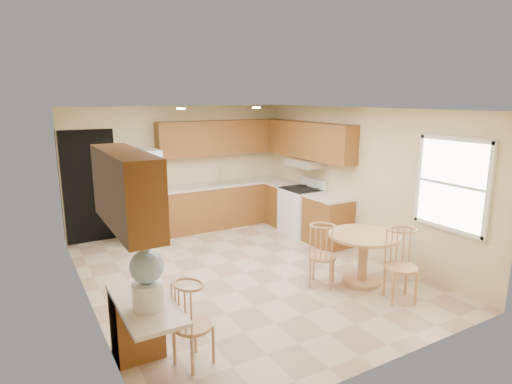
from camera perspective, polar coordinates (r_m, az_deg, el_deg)
floor at (r=6.75m, az=-1.50°, el=-10.71°), size 5.50×5.50×0.00m
ceiling at (r=6.21m, az=-1.63°, el=11.00°), size 4.50×5.50×0.02m
wall_back at (r=8.84m, az=-10.11°, el=3.12°), size 4.50×0.02×2.50m
wall_front at (r=4.25m, az=16.57°, el=-7.46°), size 4.50×0.02×2.50m
wall_left at (r=5.68m, az=-21.95°, el=-2.81°), size 0.02×5.50×2.50m
wall_right at (r=7.67m, az=13.38°, el=1.56°), size 0.02×5.50×2.50m
doorway at (r=8.44m, az=-21.24°, el=0.63°), size 0.90×0.02×2.10m
base_cab_back at (r=9.07m, az=-4.06°, el=-1.74°), size 2.75×0.60×0.87m
counter_back at (r=8.96m, az=-4.10°, el=1.08°), size 2.75×0.63×0.04m
base_cab_right_a at (r=9.08m, az=3.71°, el=-1.71°), size 0.60×0.59×0.87m
counter_right_a at (r=8.98m, az=3.75°, el=1.10°), size 0.63×0.59×0.04m
base_cab_right_b at (r=7.96m, az=9.53°, el=-3.92°), size 0.60×0.80×0.87m
counter_right_b at (r=7.84m, az=9.65°, el=-0.73°), size 0.63×0.80×0.04m
upper_cab_back at (r=8.95m, az=-4.58°, el=7.26°), size 2.75×0.33×0.70m
upper_cab_right at (r=8.40m, az=7.08°, el=6.87°), size 0.33×2.42×0.70m
upper_cab_left at (r=4.04m, az=-16.98°, el=0.34°), size 0.33×1.40×0.70m
sink at (r=8.95m, az=-4.25°, el=1.20°), size 0.78×0.44×0.01m
range_hood at (r=8.38m, az=6.65°, el=3.90°), size 0.50×0.76×0.14m
desk_pedestal at (r=4.83m, az=-15.59°, el=-16.45°), size 0.48×0.42×0.72m
desk_top at (r=4.32m, az=-14.58°, el=-14.18°), size 0.50×1.20×0.04m
window at (r=6.42m, az=24.68°, el=0.92°), size 0.06×1.12×1.30m
can_light_a at (r=7.10m, az=-9.97°, el=10.89°), size 0.14×0.14×0.02m
can_light_b at (r=7.70m, az=0.04°, el=11.19°), size 0.14×0.14×0.02m
refrigerator at (r=8.31m, az=-15.33°, el=-0.45°), size 0.76×0.74×1.73m
stove at (r=8.53m, az=6.09°, el=-2.47°), size 0.65×0.76×1.09m
dining_table at (r=6.41m, az=14.12°, el=-7.67°), size 1.02×1.02×0.75m
chair_table_a at (r=6.15m, az=9.36°, el=-7.69°), size 0.40×0.50×0.91m
chair_table_b at (r=5.94m, az=19.54°, el=-8.63°), size 0.43×0.49×0.97m
chair_desk at (r=4.42m, az=-8.00°, el=-16.41°), size 0.39×0.50×0.88m
water_crock at (r=4.08m, az=-14.31°, el=-11.03°), size 0.31×0.31×0.64m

